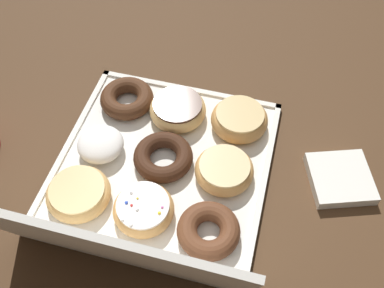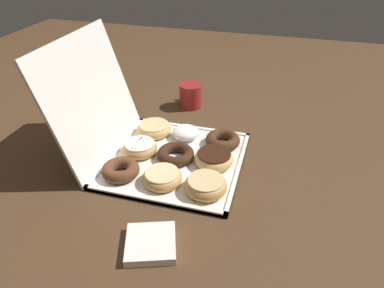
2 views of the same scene
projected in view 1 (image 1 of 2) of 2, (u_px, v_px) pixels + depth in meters
name	position (u px, v px, depth m)	size (l,w,h in m)	color
ground_plane	(164.00, 164.00, 0.87)	(3.00, 3.00, 0.00)	#4C331E
donut_box	(164.00, 163.00, 0.87)	(0.41, 0.41, 0.01)	white
box_lid_open	(98.00, 249.00, 0.57)	(0.41, 0.38, 0.01)	white
glazed_ring_donut_0	(239.00, 119.00, 0.90)	(0.12, 0.12, 0.04)	tan
chocolate_frosted_donut_1	(178.00, 109.00, 0.92)	(0.12, 0.12, 0.04)	#E5B770
chocolate_cake_ring_donut_2	(127.00, 98.00, 0.94)	(0.11, 0.11, 0.04)	#472816
glazed_ring_donut_3	(224.00, 169.00, 0.83)	(0.11, 0.11, 0.04)	tan
chocolate_cake_ring_donut_4	(165.00, 158.00, 0.85)	(0.12, 0.12, 0.03)	#381E11
powdered_filled_donut_5	(101.00, 144.00, 0.86)	(0.09, 0.09, 0.04)	white
chocolate_cake_ring_donut_6	(209.00, 231.00, 0.76)	(0.11, 0.11, 0.04)	#59331E
sprinkle_donut_7	(143.00, 209.00, 0.78)	(0.11, 0.11, 0.04)	tan
glazed_ring_donut_8	(78.00, 193.00, 0.80)	(0.12, 0.12, 0.04)	tan
napkin_stack	(340.00, 178.00, 0.84)	(0.11, 0.11, 0.02)	white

